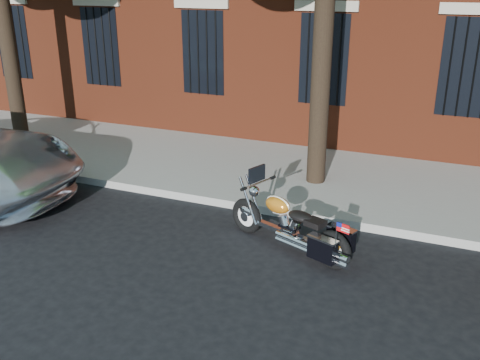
% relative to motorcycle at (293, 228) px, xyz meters
% --- Properties ---
extents(ground, '(120.00, 120.00, 0.00)m').
position_rel_motorcycle_xyz_m(ground, '(-0.89, -0.17, -0.41)').
color(ground, black).
rests_on(ground, ground).
extents(curb, '(40.00, 0.16, 0.15)m').
position_rel_motorcycle_xyz_m(curb, '(-0.89, 1.21, -0.33)').
color(curb, gray).
rests_on(curb, ground).
extents(sidewalk, '(40.00, 3.60, 0.15)m').
position_rel_motorcycle_xyz_m(sidewalk, '(-0.89, 3.09, -0.33)').
color(sidewalk, gray).
rests_on(sidewalk, ground).
extents(motorcycle, '(2.17, 1.24, 1.20)m').
position_rel_motorcycle_xyz_m(motorcycle, '(0.00, 0.00, 0.00)').
color(motorcycle, black).
rests_on(motorcycle, ground).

